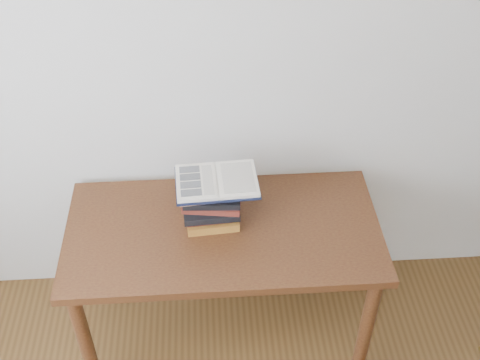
{
  "coord_description": "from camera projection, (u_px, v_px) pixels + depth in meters",
  "views": [
    {
      "loc": [
        0.01,
        -0.34,
        2.47
      ],
      "look_at": [
        0.13,
        1.45,
        0.89
      ],
      "focal_mm": 45.0,
      "sensor_mm": 36.0,
      "label": 1
    }
  ],
  "objects": [
    {
      "name": "desk",
      "position": [
        224.0,
        245.0,
        2.53
      ],
      "size": [
        1.29,
        0.65,
        0.69
      ],
      "color": "#4C2D13",
      "rests_on": "ground"
    },
    {
      "name": "open_book",
      "position": [
        217.0,
        181.0,
        2.38
      ],
      "size": [
        0.34,
        0.24,
        0.03
      ],
      "rotation": [
        0.0,
        0.0,
        0.05
      ],
      "color": "black",
      "rests_on": "book_stack"
    },
    {
      "name": "book_stack",
      "position": [
        210.0,
        203.0,
        2.44
      ],
      "size": [
        0.27,
        0.2,
        0.19
      ],
      "color": "olive",
      "rests_on": "desk"
    }
  ]
}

